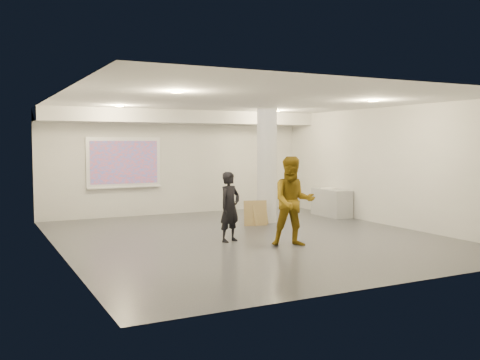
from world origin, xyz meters
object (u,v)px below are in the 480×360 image
column (267,165)px  man (293,201)px  credenza (331,203)px  projection_screen (124,163)px  woman (230,207)px

column → man: bearing=-110.5°
column → credenza: 2.49m
projection_screen → man: size_ratio=1.15×
column → man: (-1.16, -3.10, -0.59)m
projection_screen → man: bearing=-71.4°
projection_screen → credenza: projection_screen is taller
man → column: bearing=92.0°
credenza → column: bearing=-173.2°
column → woman: 3.05m
woman → man: bearing=-69.0°
man → credenza: bearing=66.5°
column → woman: (-2.09, -2.09, -0.76)m
woman → man: 1.39m
projection_screen → woman: bearing=-78.0°
projection_screen → credenza: 5.99m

